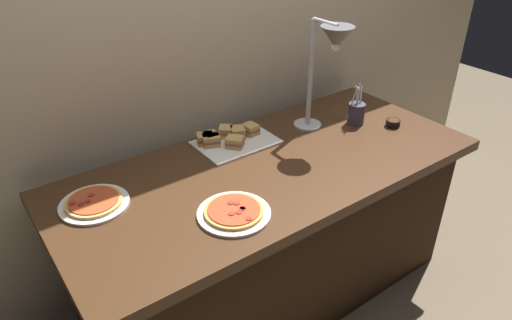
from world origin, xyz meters
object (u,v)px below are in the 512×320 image
Objects in this scene: heat_lamp at (331,50)px; sandwich_platter at (229,138)px; utensil_holder at (356,113)px; pizza_plate_front at (94,203)px; sauce_cup_near at (393,123)px; pizza_plate_center at (234,212)px.

sandwich_platter is at bearing 154.34° from heat_lamp.
sandwich_platter is 1.72× the size of utensil_holder.
heat_lamp reaches higher than pizza_plate_front.
pizza_plate_front is at bearing 171.22° from sauce_cup_near.
utensil_holder is (0.93, 0.27, 0.05)m from pizza_plate_center.
utensil_holder is at bearing -1.01° from heat_lamp.
pizza_plate_center is 3.86× the size of sauce_cup_near.
utensil_holder is at bearing 16.32° from pizza_plate_center.
heat_lamp is 1.98× the size of pizza_plate_center.
heat_lamp is at bearing 158.33° from sauce_cup_near.
pizza_plate_center is at bearing -172.56° from sauce_cup_near.
utensil_holder is (-0.13, 0.13, 0.04)m from sauce_cup_near.
heat_lamp is 0.55m from sauce_cup_near.
pizza_plate_front is at bearing 137.57° from pizza_plate_center.
pizza_plate_front is 1.23× the size of utensil_holder.
sauce_cup_near is (0.77, -0.34, -0.00)m from sandwich_platter.
pizza_plate_front is at bearing 176.05° from utensil_holder.
pizza_plate_front is 0.70m from sandwich_platter.
utensil_holder reaches higher than pizza_plate_center.
pizza_plate_front is (-1.12, 0.09, -0.41)m from heat_lamp.
sandwich_platter is at bearing 156.11° from sauce_cup_near.
heat_lamp is at bearing -25.66° from sandwich_platter.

